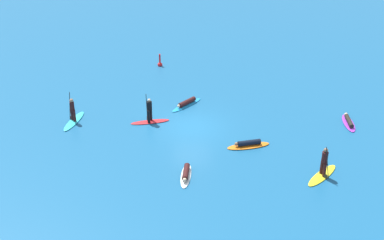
% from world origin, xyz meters
% --- Properties ---
extents(ground_plane, '(120.00, 120.00, 0.00)m').
position_xyz_m(ground_plane, '(0.00, 0.00, 0.00)').
color(ground_plane, '#195684').
rests_on(ground_plane, ground).
extents(surfer_on_white_board, '(0.75, 2.58, 0.42)m').
position_xyz_m(surfer_on_white_board, '(-0.22, -5.91, 0.17)').
color(surfer_on_white_board, white).
rests_on(surfer_on_white_board, ground_plane).
extents(surfer_on_purple_board, '(0.72, 2.55, 0.38)m').
position_xyz_m(surfer_on_purple_board, '(10.80, 0.68, 0.14)').
color(surfer_on_purple_board, purple).
rests_on(surfer_on_purple_board, ground_plane).
extents(surfer_on_red_board, '(2.74, 1.19, 2.00)m').
position_xyz_m(surfer_on_red_board, '(-2.93, 0.52, 0.55)').
color(surfer_on_red_board, red).
rests_on(surfer_on_red_board, ground_plane).
extents(surfer_on_yellow_board, '(2.40, 2.64, 2.09)m').
position_xyz_m(surfer_on_yellow_board, '(7.72, -5.73, 0.54)').
color(surfer_on_yellow_board, yellow).
rests_on(surfer_on_yellow_board, ground_plane).
extents(surfer_on_orange_board, '(2.89, 1.44, 0.45)m').
position_xyz_m(surfer_on_orange_board, '(3.65, -2.53, 0.16)').
color(surfer_on_orange_board, orange).
rests_on(surfer_on_orange_board, ground_plane).
extents(surfer_on_blue_board, '(2.44, 2.68, 0.44)m').
position_xyz_m(surfer_on_blue_board, '(-0.47, 3.17, 0.17)').
color(surfer_on_blue_board, '#1E8CD1').
rests_on(surfer_on_blue_board, ground_plane).
extents(surfer_on_teal_board, '(1.26, 2.99, 2.19)m').
position_xyz_m(surfer_on_teal_board, '(-8.22, 0.49, 0.42)').
color(surfer_on_teal_board, '#33C6CC').
rests_on(surfer_on_teal_board, ground_plane).
extents(marker_buoy, '(0.41, 0.41, 1.17)m').
position_xyz_m(marker_buoy, '(-3.03, 10.71, 0.21)').
color(marker_buoy, red).
rests_on(marker_buoy, ground_plane).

